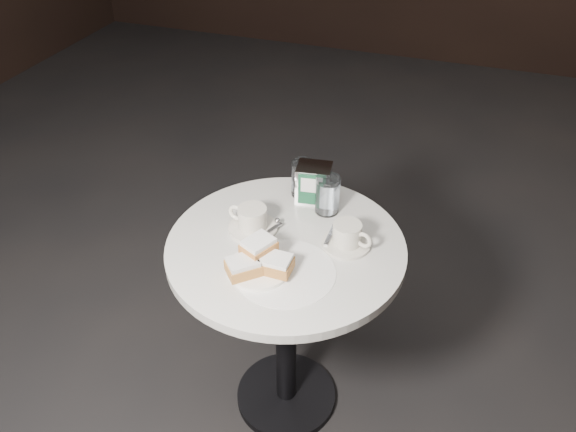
% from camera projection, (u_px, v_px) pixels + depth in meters
% --- Properties ---
extents(ground, '(7.00, 7.00, 0.00)m').
position_uv_depth(ground, '(286.00, 397.00, 2.08)').
color(ground, black).
rests_on(ground, ground).
extents(cafe_table, '(0.70, 0.70, 0.74)m').
position_uv_depth(cafe_table, '(286.00, 292.00, 1.75)').
color(cafe_table, black).
rests_on(cafe_table, ground).
extents(sugar_spill, '(0.28, 0.28, 0.00)m').
position_uv_depth(sugar_spill, '(285.00, 272.00, 1.53)').
color(sugar_spill, white).
rests_on(sugar_spill, cafe_table).
extents(beignet_plate, '(0.23, 0.23, 0.09)m').
position_uv_depth(beignet_plate, '(259.00, 262.00, 1.52)').
color(beignet_plate, white).
rests_on(beignet_plate, cafe_table).
extents(coffee_cup_left, '(0.17, 0.17, 0.08)m').
position_uv_depth(coffee_cup_left, '(252.00, 220.00, 1.66)').
color(coffee_cup_left, silver).
rests_on(coffee_cup_left, cafe_table).
extents(coffee_cup_right, '(0.17, 0.17, 0.07)m').
position_uv_depth(coffee_cup_right, '(347.00, 236.00, 1.61)').
color(coffee_cup_right, beige).
rests_on(coffee_cup_right, cafe_table).
extents(water_glass_left, '(0.08, 0.08, 0.12)m').
position_uv_depth(water_glass_left, '(303.00, 179.00, 1.80)').
color(water_glass_left, white).
rests_on(water_glass_left, cafe_table).
extents(water_glass_right, '(0.10, 0.10, 0.12)m').
position_uv_depth(water_glass_right, '(327.00, 195.00, 1.72)').
color(water_glass_right, white).
rests_on(water_glass_right, cafe_table).
extents(napkin_dispenser, '(0.12, 0.10, 0.13)m').
position_uv_depth(napkin_dispenser, '(314.00, 183.00, 1.77)').
color(napkin_dispenser, white).
rests_on(napkin_dispenser, cafe_table).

